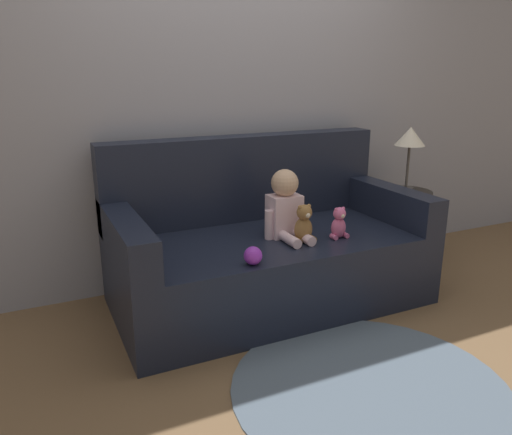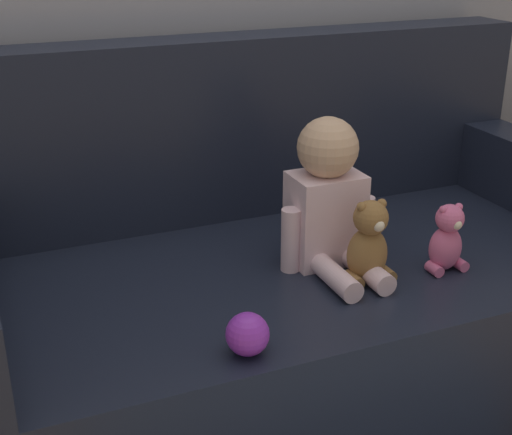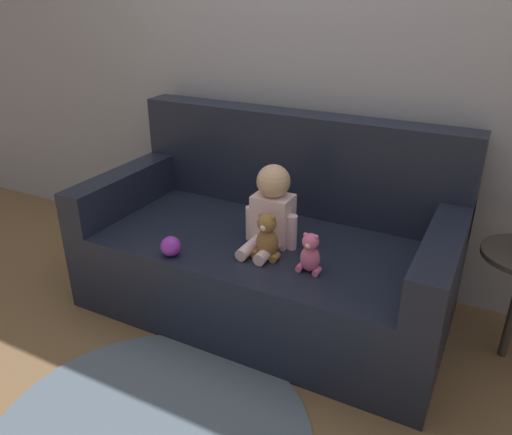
{
  "view_description": "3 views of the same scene",
  "coord_description": "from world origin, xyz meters",
  "views": [
    {
      "loc": [
        -1.35,
        -2.65,
        1.45
      ],
      "look_at": [
        -0.16,
        -0.13,
        0.62
      ],
      "focal_mm": 35.0,
      "sensor_mm": 36.0,
      "label": 1
    },
    {
      "loc": [
        -0.82,
        -1.67,
        1.36
      ],
      "look_at": [
        -0.14,
        -0.04,
        0.62
      ],
      "focal_mm": 50.0,
      "sensor_mm": 36.0,
      "label": 2
    },
    {
      "loc": [
        1.05,
        -2.12,
        1.66
      ],
      "look_at": [
        -0.01,
        -0.09,
        0.59
      ],
      "focal_mm": 35.0,
      "sensor_mm": 36.0,
      "label": 3
    }
  ],
  "objects": [
    {
      "name": "ground_plane",
      "position": [
        0.0,
        0.0,
        0.0
      ],
      "size": [
        12.0,
        12.0,
        0.0
      ],
      "primitive_type": "plane",
      "color": "brown"
    },
    {
      "name": "toy_ball",
      "position": [
        -0.31,
        -0.41,
        0.51
      ],
      "size": [
        0.1,
        0.1,
        0.1
      ],
      "color": "purple",
      "rests_on": "couch"
    },
    {
      "name": "couch",
      "position": [
        0.0,
        0.07,
        0.34
      ],
      "size": [
        1.95,
        0.98,
        1.03
      ],
      "color": "black",
      "rests_on": "ground_plane"
    },
    {
      "name": "person_baby",
      "position": [
        0.07,
        -0.07,
        0.64
      ],
      "size": [
        0.28,
        0.34,
        0.42
      ],
      "color": "silver",
      "rests_on": "couch"
    },
    {
      "name": "plush_toy_side",
      "position": [
        0.35,
        -0.23,
        0.55
      ],
      "size": [
        0.11,
        0.09,
        0.2
      ],
      "color": "#DB6699",
      "rests_on": "couch"
    },
    {
      "name": "wall_back",
      "position": [
        0.0,
        0.58,
        1.3
      ],
      "size": [
        8.0,
        0.05,
        2.6
      ],
      "color": "#93939E",
      "rests_on": "ground_plane"
    },
    {
      "name": "teddy_bear_brown",
      "position": [
        0.12,
        -0.21,
        0.57
      ],
      "size": [
        0.14,
        0.11,
        0.23
      ],
      "color": "olive",
      "rests_on": "couch"
    }
  ]
}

